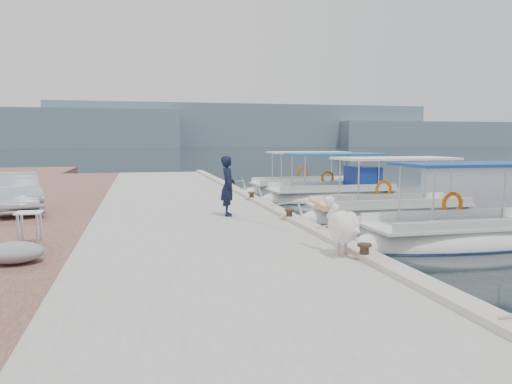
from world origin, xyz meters
TOP-DOWN VIEW (x-y plane):
  - ground at (0.00, 0.00)m, footprint 400.00×400.00m
  - concrete_quay at (-3.00, 5.00)m, footprint 6.00×40.00m
  - quay_curb at (-0.22, 5.00)m, footprint 0.44×40.00m
  - cobblestone_strip at (-8.00, 5.00)m, footprint 4.00×40.00m
  - distant_hills at (29.61, 201.49)m, footprint 330.00×60.00m
  - fishing_caique_b at (3.99, -0.60)m, footprint 6.81×2.21m
  - fishing_caique_c at (4.08, 3.80)m, footprint 6.99×2.17m
  - fishing_caique_d at (4.27, 9.59)m, footprint 7.16×2.57m
  - fishing_caique_e at (4.05, 13.08)m, footprint 6.92×2.38m
  - mooring_bollards at (-0.35, 1.50)m, footprint 0.28×20.28m
  - pelican at (-0.61, -2.97)m, footprint 0.78×1.52m
  - fisherman at (-1.93, 2.81)m, footprint 0.51×0.72m
  - parked_car at (-8.51, 5.16)m, footprint 2.34×4.09m
  - tarp_bundle at (-6.95, -2.18)m, footprint 1.10×0.90m
  - folding_table at (-7.03, -0.35)m, footprint 0.55×0.55m

SIDE VIEW (x-z plane):
  - ground at x=0.00m, z-range 0.00..0.00m
  - fishing_caique_e at x=4.05m, z-range -1.29..1.54m
  - fishing_caique_c at x=4.08m, z-range -1.29..1.54m
  - fishing_caique_b at x=3.99m, z-range -1.29..1.54m
  - fishing_caique_d at x=4.27m, z-range -1.22..1.61m
  - concrete_quay at x=-3.00m, z-range 0.00..0.50m
  - cobblestone_strip at x=-8.00m, z-range 0.00..0.50m
  - quay_curb at x=-0.22m, z-range 0.50..0.62m
  - mooring_bollards at x=-0.35m, z-range 0.53..0.86m
  - tarp_bundle at x=-6.95m, z-range 0.50..0.90m
  - folding_table at x=-7.03m, z-range 0.66..1.39m
  - pelican at x=-0.61m, z-range 0.52..1.70m
  - parked_car at x=-8.51m, z-range 0.50..1.77m
  - fisherman at x=-1.93m, z-range 0.50..2.36m
  - distant_hills at x=29.61m, z-range -1.39..16.61m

